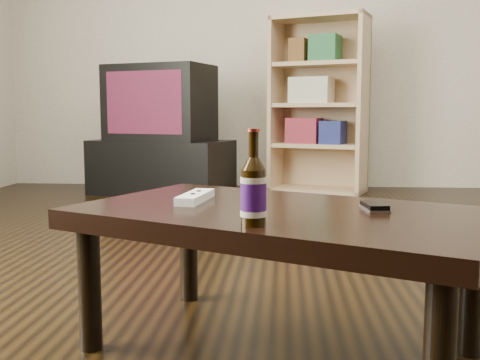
# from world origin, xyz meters

# --- Properties ---
(floor) EXTENTS (5.00, 6.00, 0.01)m
(floor) POSITION_xyz_m (0.00, 0.00, -0.01)
(floor) COLOR black
(floor) RESTS_ON ground
(wall_back) EXTENTS (5.00, 0.02, 2.70)m
(wall_back) POSITION_xyz_m (0.00, 3.01, 1.35)
(wall_back) COLOR beige
(wall_back) RESTS_ON ground
(tv_stand) EXTENTS (1.18, 0.83, 0.43)m
(tv_stand) POSITION_xyz_m (-1.03, 2.41, 0.21)
(tv_stand) COLOR black
(tv_stand) RESTS_ON floor
(tv) EXTENTS (0.88, 0.69, 0.58)m
(tv) POSITION_xyz_m (-1.03, 2.41, 0.72)
(tv) COLOR black
(tv) RESTS_ON tv_stand
(bookshelf) EXTENTS (0.83, 0.58, 1.40)m
(bookshelf) POSITION_xyz_m (0.20, 2.70, 0.73)
(bookshelf) COLOR tan
(bookshelf) RESTS_ON floor
(coffee_table) EXTENTS (1.21, 0.99, 0.39)m
(coffee_table) POSITION_xyz_m (-0.08, -0.46, 0.34)
(coffee_table) COLOR black
(coffee_table) RESTS_ON floor
(beer_bottle) EXTENTS (0.07, 0.07, 0.22)m
(beer_bottle) POSITION_xyz_m (-0.13, -0.68, 0.47)
(beer_bottle) COLOR black
(beer_bottle) RESTS_ON coffee_table
(phone) EXTENTS (0.07, 0.11, 0.02)m
(phone) POSITION_xyz_m (0.17, -0.46, 0.40)
(phone) COLOR silver
(phone) RESTS_ON coffee_table
(remote) EXTENTS (0.09, 0.21, 0.03)m
(remote) POSITION_xyz_m (-0.32, -0.35, 0.40)
(remote) COLOR white
(remote) RESTS_ON coffee_table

